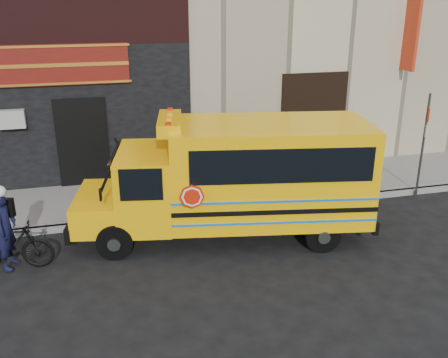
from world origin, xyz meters
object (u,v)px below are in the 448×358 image
school_bus (240,176)px  cyclist (6,232)px  sign_pole (424,141)px  bicycle (10,246)px

school_bus → cyclist: bearing=-176.1°
sign_pole → cyclist: (-10.68, -1.37, -0.79)m
sign_pole → school_bus: bearing=-169.6°
sign_pole → cyclist: bearing=-172.7°
sign_pole → bicycle: (-10.64, -1.38, -1.12)m
bicycle → cyclist: (-0.04, 0.01, 0.33)m
sign_pole → bicycle: bearing=-172.6°
bicycle → sign_pole: bearing=-74.8°
school_bus → sign_pole: (5.56, 1.03, 0.14)m
sign_pole → bicycle: 10.79m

